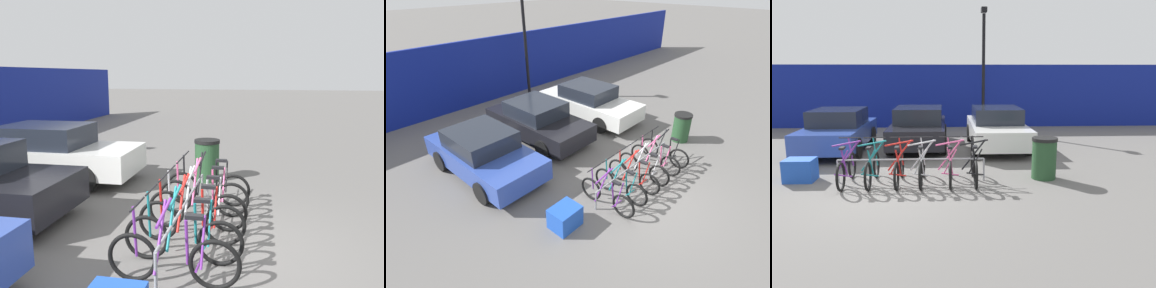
% 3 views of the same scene
% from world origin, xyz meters
% --- Properties ---
extents(ground_plane, '(120.00, 120.00, 0.00)m').
position_xyz_m(ground_plane, '(0.00, 0.00, 0.00)').
color(ground_plane, '#605E5B').
extents(hoarding_wall, '(36.00, 0.16, 2.90)m').
position_xyz_m(hoarding_wall, '(0.00, 9.50, 1.45)').
color(hoarding_wall, navy).
rests_on(hoarding_wall, ground).
extents(bike_rack, '(3.56, 0.04, 0.57)m').
position_xyz_m(bike_rack, '(0.39, 0.68, 0.48)').
color(bike_rack, gray).
rests_on(bike_rack, ground).
extents(bicycle_purple, '(0.68, 1.71, 1.05)m').
position_xyz_m(bicycle_purple, '(-1.12, 0.53, 0.38)').
color(bicycle_purple, black).
rests_on(bicycle_purple, ground).
extents(bicycle_teal, '(0.68, 1.71, 1.05)m').
position_xyz_m(bicycle_teal, '(-0.52, 0.53, 0.38)').
color(bicycle_teal, black).
rests_on(bicycle_teal, ground).
extents(bicycle_red, '(0.68, 1.71, 1.05)m').
position_xyz_m(bicycle_red, '(0.11, 0.53, 0.38)').
color(bicycle_red, black).
rests_on(bicycle_red, ground).
extents(bicycle_silver, '(0.68, 1.71, 1.05)m').
position_xyz_m(bicycle_silver, '(0.65, 0.53, 0.38)').
color(bicycle_silver, black).
rests_on(bicycle_silver, ground).
extents(bicycle_pink, '(0.68, 1.71, 1.05)m').
position_xyz_m(bicycle_pink, '(1.32, 0.53, 0.38)').
color(bicycle_pink, black).
rests_on(bicycle_pink, ground).
extents(bicycle_black, '(0.68, 1.71, 1.05)m').
position_xyz_m(bicycle_black, '(1.89, 0.53, 0.38)').
color(bicycle_black, black).
rests_on(bicycle_black, ground).
extents(car_blue, '(1.91, 4.00, 1.40)m').
position_xyz_m(car_blue, '(-2.32, 4.25, 0.69)').
color(car_blue, '#2D479E').
rests_on(car_blue, ground).
extents(car_black, '(1.91, 4.07, 1.40)m').
position_xyz_m(car_black, '(0.29, 4.80, 0.69)').
color(car_black, black).
rests_on(car_black, ground).
extents(car_white, '(1.91, 4.33, 1.40)m').
position_xyz_m(car_white, '(2.98, 4.62, 0.69)').
color(car_white, silver).
rests_on(car_white, ground).
extents(lamp_post, '(0.24, 0.44, 5.27)m').
position_xyz_m(lamp_post, '(2.90, 8.50, 2.98)').
color(lamp_post, black).
rests_on(lamp_post, ground).
extents(trash_bin, '(0.63, 0.63, 1.03)m').
position_xyz_m(trash_bin, '(3.66, 0.80, 0.52)').
color(trash_bin, '#234728').
rests_on(trash_bin, ground).
extents(cargo_crate, '(0.70, 0.56, 0.55)m').
position_xyz_m(cargo_crate, '(-2.32, 0.85, 0.28)').
color(cargo_crate, blue).
rests_on(cargo_crate, ground).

